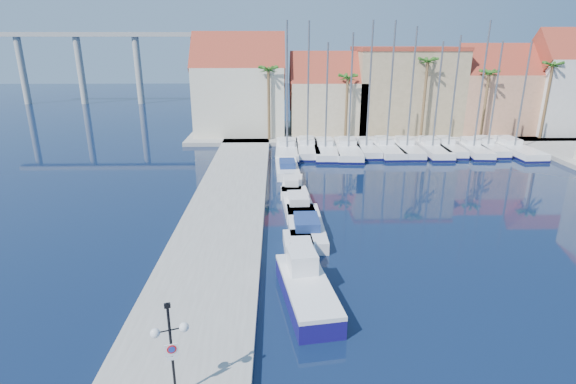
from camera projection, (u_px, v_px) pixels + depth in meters
name	position (u px, v px, depth m)	size (l,w,h in m)	color
ground	(393.00, 352.00, 19.37)	(260.00, 260.00, 0.00)	black
quay_west	(221.00, 226.00, 31.87)	(6.00, 77.00, 0.50)	gray
shore_north	(380.00, 132.00, 64.99)	(54.00, 16.00, 0.50)	gray
lamp_post	(170.00, 337.00, 15.48)	(1.27, 0.66, 3.89)	black
fishing_boat	(306.00, 288.00, 22.96)	(3.18, 6.84, 2.30)	navy
motorboat_west_0	(300.00, 253.00, 27.34)	(2.08, 5.72, 1.40)	white
motorboat_west_1	(306.00, 226.00, 31.21)	(2.51, 7.40, 1.40)	white
motorboat_west_2	(297.00, 203.00, 35.73)	(2.58, 6.91, 1.40)	white
motorboat_west_3	(292.00, 186.00, 40.00)	(2.11, 5.46, 1.40)	white
motorboat_west_4	(287.00, 168.00, 45.69)	(2.42, 6.95, 1.40)	white
sailboat_0	(287.00, 149.00, 53.05)	(2.80, 9.90, 14.88)	white
sailboat_1	(307.00, 147.00, 53.84)	(2.73, 9.83, 14.87)	white
sailboat_2	(325.00, 149.00, 53.21)	(2.95, 10.06, 12.63)	white
sailboat_3	(348.00, 149.00, 53.36)	(3.62, 10.86, 13.64)	white
sailboat_4	(365.00, 147.00, 53.70)	(2.47, 8.37, 14.93)	white
sailboat_5	(385.00, 147.00, 53.92)	(2.84, 9.97, 14.91)	white
sailboat_6	(406.00, 147.00, 53.86)	(2.95, 9.72, 14.30)	white
sailboat_7	(431.00, 148.00, 53.81)	(2.76, 9.85, 12.73)	white
sailboat_8	(447.00, 147.00, 54.21)	(2.76, 8.95, 13.37)	white
sailboat_9	(472.00, 148.00, 53.65)	(3.15, 9.26, 14.89)	white
sailboat_10	(486.00, 146.00, 54.37)	(2.28, 8.55, 12.78)	white
sailboat_11	(511.00, 148.00, 53.93)	(3.34, 10.93, 12.76)	white
building_0	(240.00, 89.00, 61.58)	(12.30, 9.00, 13.50)	beige
building_1	(327.00, 97.00, 62.24)	(10.30, 8.00, 11.00)	tan
building_2	(404.00, 89.00, 63.14)	(14.20, 10.20, 11.50)	#9C8760
building_3	(491.00, 93.00, 62.59)	(10.30, 8.00, 12.00)	tan
building_4	(561.00, 85.00, 61.50)	(8.30, 8.00, 14.00)	silver
palm_0	(268.00, 72.00, 56.11)	(2.60, 2.60, 10.15)	brown
palm_1	(348.00, 79.00, 56.65)	(2.60, 2.60, 9.15)	brown
palm_2	(428.00, 64.00, 56.27)	(2.60, 2.60, 11.15)	brown
palm_3	(489.00, 75.00, 56.91)	(2.60, 2.60, 9.65)	brown
palm_4	(553.00, 68.00, 56.79)	(2.60, 2.60, 10.65)	brown
viaduct	(112.00, 54.00, 92.87)	(48.00, 2.20, 14.45)	#9E9E99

